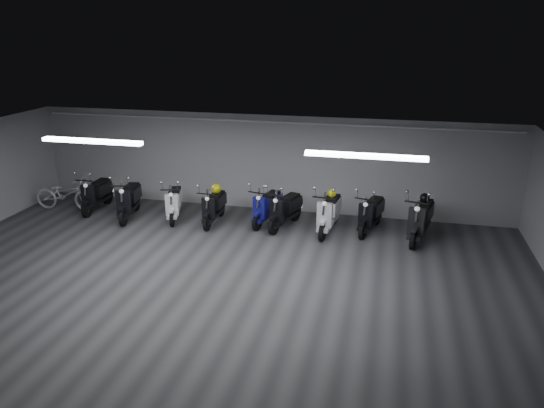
% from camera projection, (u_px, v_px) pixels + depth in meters
% --- Properties ---
extents(floor, '(14.00, 10.00, 0.01)m').
position_uv_depth(floor, '(209.00, 287.00, 10.69)').
color(floor, '#363638').
rests_on(floor, ground).
extents(ceiling, '(14.00, 10.00, 0.01)m').
position_uv_depth(ceiling, '(203.00, 156.00, 9.76)').
color(ceiling, gray).
rests_on(ceiling, ground).
extents(back_wall, '(14.00, 0.01, 2.80)m').
position_uv_depth(back_wall, '(266.00, 163.00, 14.83)').
color(back_wall, '#9E9EA1').
rests_on(back_wall, ground).
extents(front_wall, '(14.00, 0.01, 2.80)m').
position_uv_depth(front_wall, '(49.00, 387.00, 5.62)').
color(front_wall, '#9E9EA1').
rests_on(front_wall, ground).
extents(fluor_strip_left, '(2.40, 0.18, 0.08)m').
position_uv_depth(fluor_strip_left, '(92.00, 141.00, 11.35)').
color(fluor_strip_left, white).
rests_on(fluor_strip_left, ceiling).
extents(fluor_strip_right, '(2.40, 0.18, 0.08)m').
position_uv_depth(fluor_strip_right, '(365.00, 156.00, 10.06)').
color(fluor_strip_right, white).
rests_on(fluor_strip_right, ceiling).
extents(conduit, '(13.60, 0.05, 0.05)m').
position_uv_depth(conduit, '(265.00, 122.00, 14.35)').
color(conduit, white).
rests_on(conduit, back_wall).
extents(scooter_0, '(0.66, 1.82, 1.34)m').
position_uv_depth(scooter_0, '(96.00, 189.00, 14.93)').
color(scooter_0, black).
rests_on(scooter_0, floor).
extents(scooter_1, '(0.99, 1.96, 1.40)m').
position_uv_depth(scooter_1, '(128.00, 194.00, 14.33)').
color(scooter_1, black).
rests_on(scooter_1, floor).
extents(scooter_2, '(1.05, 1.82, 1.29)m').
position_uv_depth(scooter_2, '(174.00, 197.00, 14.25)').
color(scooter_2, white).
rests_on(scooter_2, floor).
extents(scooter_3, '(0.57, 1.70, 1.26)m').
position_uv_depth(scooter_3, '(214.00, 201.00, 13.95)').
color(scooter_3, black).
rests_on(scooter_3, floor).
extents(scooter_4, '(0.97, 1.83, 1.30)m').
position_uv_depth(scooter_4, '(267.00, 201.00, 13.93)').
color(scooter_4, navy).
rests_on(scooter_4, floor).
extents(scooter_5, '(1.11, 1.88, 1.33)m').
position_uv_depth(scooter_5, '(285.00, 204.00, 13.64)').
color(scooter_5, black).
rests_on(scooter_5, floor).
extents(scooter_6, '(0.85, 1.97, 1.42)m').
position_uv_depth(scooter_6, '(329.00, 207.00, 13.32)').
color(scooter_6, silver).
rests_on(scooter_6, floor).
extents(scooter_7, '(1.04, 1.88, 1.33)m').
position_uv_depth(scooter_7, '(371.00, 208.00, 13.36)').
color(scooter_7, black).
rests_on(scooter_7, floor).
extents(scooter_9, '(1.13, 2.10, 1.49)m').
position_uv_depth(scooter_9, '(421.00, 212.00, 12.80)').
color(scooter_9, black).
rests_on(scooter_9, floor).
extents(bicycle, '(1.86, 0.78, 1.17)m').
position_uv_depth(bicycle, '(65.00, 191.00, 15.01)').
color(bicycle, white).
rests_on(bicycle, floor).
extents(helmet_0, '(0.28, 0.28, 0.28)m').
position_uv_depth(helmet_0, '(216.00, 189.00, 14.07)').
color(helmet_0, '#D5D50C').
rests_on(helmet_0, scooter_3).
extents(helmet_1, '(0.25, 0.25, 0.25)m').
position_uv_depth(helmet_1, '(425.00, 198.00, 12.94)').
color(helmet_1, black).
rests_on(helmet_1, scooter_9).
extents(helmet_2, '(0.23, 0.23, 0.23)m').
position_uv_depth(helmet_2, '(332.00, 193.00, 13.46)').
color(helmet_2, '#D1D50C').
rests_on(helmet_2, scooter_6).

